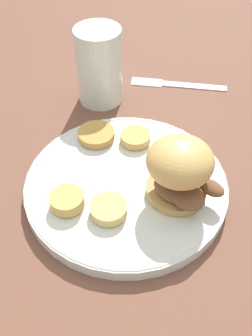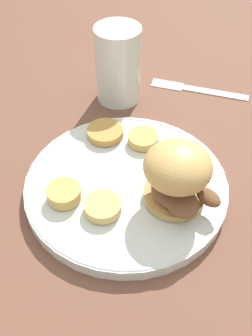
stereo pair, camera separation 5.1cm
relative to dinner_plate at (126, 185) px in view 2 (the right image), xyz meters
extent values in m
plane|color=brown|center=(0.00, 0.00, -0.01)|extent=(4.00, 4.00, 0.00)
cylinder|color=silver|center=(0.00, 0.00, 0.00)|extent=(0.27, 0.27, 0.02)
torus|color=silver|center=(0.00, 0.00, 0.01)|extent=(0.27, 0.27, 0.01)
cylinder|color=tan|center=(0.00, -0.07, 0.01)|extent=(0.08, 0.08, 0.01)
ellipsoid|color=#563323|center=(-0.01, -0.06, 0.03)|extent=(0.04, 0.03, 0.02)
ellipsoid|color=brown|center=(0.00, -0.11, 0.03)|extent=(0.04, 0.04, 0.02)
ellipsoid|color=#563323|center=(0.00, -0.07, 0.03)|extent=(0.04, 0.05, 0.02)
ellipsoid|color=#563323|center=(0.03, -0.08, 0.03)|extent=(0.05, 0.05, 0.02)
ellipsoid|color=brown|center=(-0.02, -0.08, 0.03)|extent=(0.06, 0.06, 0.02)
ellipsoid|color=brown|center=(-0.02, -0.06, 0.03)|extent=(0.05, 0.06, 0.02)
ellipsoid|color=tan|center=(0.00, -0.07, 0.07)|extent=(0.08, 0.08, 0.05)
cylinder|color=tan|center=(-0.06, 0.06, 0.02)|extent=(0.04, 0.04, 0.02)
cylinder|color=#DBB766|center=(-0.06, 0.01, 0.01)|extent=(0.05, 0.05, 0.01)
cylinder|color=tan|center=(0.08, 0.01, 0.01)|extent=(0.04, 0.04, 0.01)
cylinder|color=#BC8942|center=(0.07, 0.07, 0.01)|extent=(0.05, 0.05, 0.01)
cube|color=silver|center=(0.27, -0.05, -0.01)|extent=(0.03, 0.12, 0.00)
cube|color=silver|center=(0.26, 0.04, -0.01)|extent=(0.03, 0.06, 0.00)
cylinder|color=silver|center=(0.19, 0.10, 0.05)|extent=(0.07, 0.07, 0.13)
camera|label=1|loc=(-0.33, -0.10, 0.40)|focal=42.00mm
camera|label=2|loc=(-0.32, -0.15, 0.40)|focal=42.00mm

